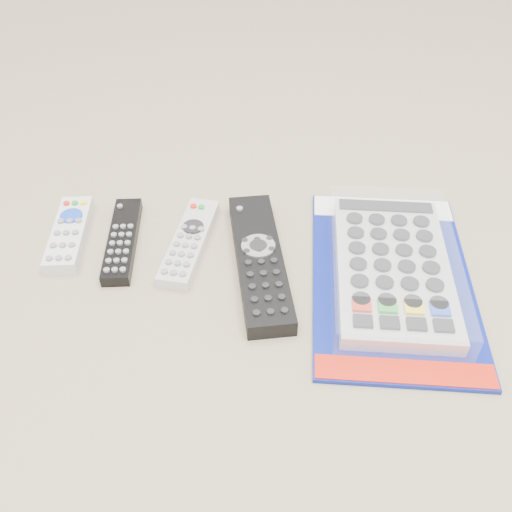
{
  "coord_description": "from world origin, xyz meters",
  "views": [
    {
      "loc": [
        0.02,
        -0.54,
        0.53
      ],
      "look_at": [
        0.02,
        0.01,
        0.01
      ],
      "focal_mm": 40.0,
      "sensor_mm": 36.0,
      "label": 1
    }
  ],
  "objects_px": {
    "remote_small_grey": "(69,234)",
    "remote_silver_dvd": "(189,242)",
    "remote_large_black": "(260,260)",
    "jumbo_remote_packaged": "(393,266)",
    "remote_slim_black": "(122,240)"
  },
  "relations": [
    {
      "from": "remote_silver_dvd",
      "to": "remote_large_black",
      "type": "height_order",
      "value": "remote_large_black"
    },
    {
      "from": "remote_small_grey",
      "to": "jumbo_remote_packaged",
      "type": "xyz_separation_m",
      "value": [
        0.44,
        -0.07,
        0.01
      ]
    },
    {
      "from": "remote_silver_dvd",
      "to": "remote_large_black",
      "type": "relative_size",
      "value": 0.7
    },
    {
      "from": "remote_silver_dvd",
      "to": "remote_slim_black",
      "type": "bearing_deg",
      "value": -171.59
    },
    {
      "from": "remote_small_grey",
      "to": "remote_silver_dvd",
      "type": "distance_m",
      "value": 0.17
    },
    {
      "from": "remote_small_grey",
      "to": "remote_large_black",
      "type": "bearing_deg",
      "value": -14.84
    },
    {
      "from": "remote_slim_black",
      "to": "remote_silver_dvd",
      "type": "height_order",
      "value": "same"
    },
    {
      "from": "remote_silver_dvd",
      "to": "remote_large_black",
      "type": "xyz_separation_m",
      "value": [
        0.1,
        -0.04,
        0.0
      ]
    },
    {
      "from": "remote_slim_black",
      "to": "remote_large_black",
      "type": "xyz_separation_m",
      "value": [
        0.19,
        -0.04,
        0.0
      ]
    },
    {
      "from": "remote_slim_black",
      "to": "remote_silver_dvd",
      "type": "bearing_deg",
      "value": -5.16
    },
    {
      "from": "remote_small_grey",
      "to": "remote_large_black",
      "type": "xyz_separation_m",
      "value": [
        0.26,
        -0.05,
        0.0
      ]
    },
    {
      "from": "jumbo_remote_packaged",
      "to": "remote_large_black",
      "type": "bearing_deg",
      "value": 177.88
    },
    {
      "from": "remote_large_black",
      "to": "remote_small_grey",
      "type": "bearing_deg",
      "value": 161.19
    },
    {
      "from": "remote_silver_dvd",
      "to": "jumbo_remote_packaged",
      "type": "bearing_deg",
      "value": -1.53
    },
    {
      "from": "remote_large_black",
      "to": "jumbo_remote_packaged",
      "type": "relative_size",
      "value": 0.73
    }
  ]
}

